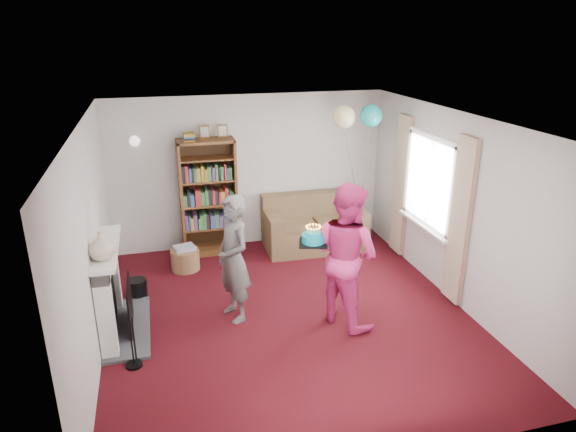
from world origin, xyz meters
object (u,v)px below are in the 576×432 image
object	(u,v)px
person_striped	(234,259)
birthday_cake	(313,238)
sofa	(314,227)
person_magenta	(347,255)
bookcase	(208,198)

from	to	relation	value
person_striped	birthday_cake	distance (m)	1.03
sofa	person_magenta	world-z (taller)	person_magenta
sofa	birthday_cake	xyz separation A→B (m)	(-0.74, -2.27, 0.80)
sofa	person_striped	world-z (taller)	person_striped
person_striped	person_magenta	bearing A→B (deg)	54.67
bookcase	person_striped	world-z (taller)	bookcase
bookcase	person_striped	bearing A→B (deg)	-88.52
sofa	person_striped	xyz separation A→B (m)	(-1.65, -1.91, 0.48)
sofa	person_striped	distance (m)	2.57
person_magenta	person_striped	bearing A→B (deg)	45.23
person_magenta	birthday_cake	world-z (taller)	person_magenta
person_striped	birthday_cake	bearing A→B (deg)	51.40
person_magenta	bookcase	bearing A→B (deg)	1.25
birthday_cake	person_striped	bearing A→B (deg)	158.65
bookcase	birthday_cake	distance (m)	2.69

